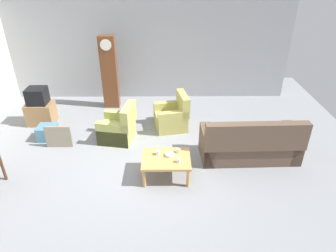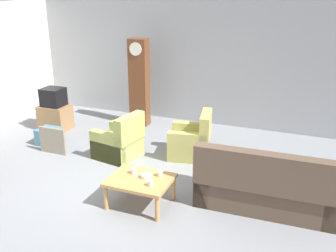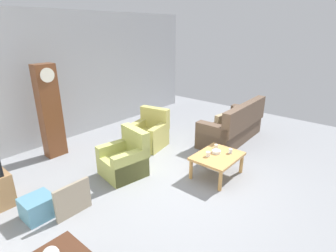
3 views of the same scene
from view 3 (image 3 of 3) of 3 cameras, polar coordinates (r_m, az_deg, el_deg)
name	(u,v)px [view 3 (image 3 of 3)]	position (r m, az deg, el deg)	size (l,w,h in m)	color
ground_plane	(181,177)	(5.41, 2.74, -10.74)	(10.40, 10.40, 0.00)	gray
garage_door_wall	(72,76)	(7.48, -19.78, 10.00)	(8.40, 0.16, 3.20)	#9EA0A5
couch_floral	(233,127)	(7.12, 13.69, -0.30)	(2.12, 0.94, 1.04)	brown
armchair_olive_near	(125,160)	(5.43, -9.22, -7.22)	(0.91, 0.88, 0.92)	tan
armchair_olive_far	(149,134)	(6.62, -3.98, -1.77)	(0.92, 0.90, 0.92)	tan
coffee_table_wood	(217,158)	(5.36, 10.47, -6.74)	(0.96, 0.76, 0.45)	tan
grandfather_clock	(50,112)	(6.44, -23.91, 2.83)	(0.44, 0.30, 2.08)	brown
framed_picture_leaning	(73,199)	(4.56, -19.62, -14.55)	(0.60, 0.05, 0.54)	gray
storage_box_blue	(38,207)	(4.77, -26.00, -15.31)	(0.45, 0.42, 0.35)	teal
cup_white_porcelain	(208,154)	(5.24, 8.56, -5.93)	(0.09, 0.09, 0.10)	white
cup_blue_rimmed	(230,151)	(5.45, 13.18, -5.22)	(0.07, 0.07, 0.09)	silver
cup_cream_tall	(216,146)	(5.60, 10.21, -4.31)	(0.08, 0.08, 0.09)	beige
bowl_white_stacked	(216,152)	(5.41, 10.26, -5.39)	(0.18, 0.18, 0.05)	white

